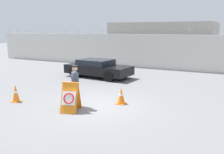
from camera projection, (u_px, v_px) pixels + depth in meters
The scene contains 8 objects.
ground_plane at pixel (93, 106), 10.60m from camera, with size 90.00×90.00×0.00m, color slate.
perimeter_wall at pixel (165, 52), 20.08m from camera, with size 36.00×0.30×3.26m.
building_block at pixel (165, 42), 25.27m from camera, with size 9.61×6.80×3.86m.
barricade_sign at pixel (70, 97), 9.85m from camera, with size 0.88×1.03×1.18m.
security_guard at pixel (75, 84), 10.37m from camera, with size 0.52×0.63×1.75m.
traffic_cone_near at pixel (121, 96), 10.88m from camera, with size 0.41×0.41×0.71m.
traffic_cone_mid at pixel (16, 93), 11.19m from camera, with size 0.39×0.39×0.78m.
parked_car_front_coupe at pixel (98, 68), 16.93m from camera, with size 4.63×2.28×1.21m.
Camera 1 is at (5.39, -8.68, 3.21)m, focal length 40.00 mm.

